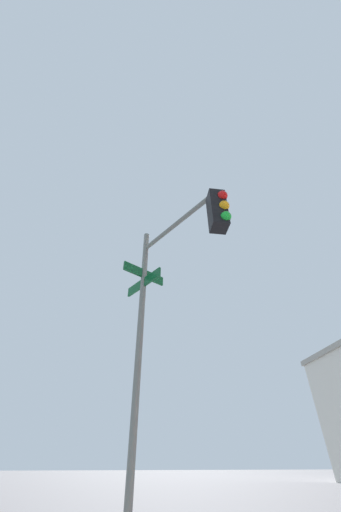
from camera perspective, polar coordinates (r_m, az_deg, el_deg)
traffic_signal_near at (r=4.94m, az=0.80°, el=-4.36°), size 2.46×1.74×5.55m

